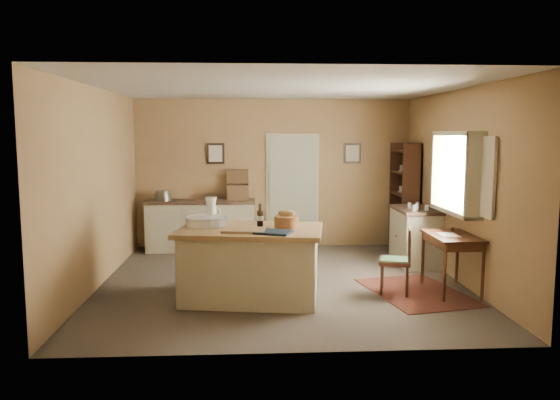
# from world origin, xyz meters

# --- Properties ---
(ground) EXTENTS (5.00, 5.00, 0.00)m
(ground) POSITION_xyz_m (0.00, 0.00, 0.00)
(ground) COLOR #51483E
(ground) RESTS_ON ground
(wall_back) EXTENTS (5.00, 0.10, 2.70)m
(wall_back) POSITION_xyz_m (0.00, 2.50, 1.35)
(wall_back) COLOR #99754B
(wall_back) RESTS_ON ground
(wall_front) EXTENTS (5.00, 0.10, 2.70)m
(wall_front) POSITION_xyz_m (0.00, -2.50, 1.35)
(wall_front) COLOR #99754B
(wall_front) RESTS_ON ground
(wall_left) EXTENTS (0.10, 5.00, 2.70)m
(wall_left) POSITION_xyz_m (-2.50, 0.00, 1.35)
(wall_left) COLOR #99754B
(wall_left) RESTS_ON ground
(wall_right) EXTENTS (0.10, 5.00, 2.70)m
(wall_right) POSITION_xyz_m (2.50, 0.00, 1.35)
(wall_right) COLOR #99754B
(wall_right) RESTS_ON ground
(ceiling) EXTENTS (5.00, 5.00, 0.00)m
(ceiling) POSITION_xyz_m (0.00, 0.00, 2.70)
(ceiling) COLOR silver
(ceiling) RESTS_ON wall_back
(door) EXTENTS (0.97, 0.06, 2.11)m
(door) POSITION_xyz_m (0.35, 2.47, 1.05)
(door) COLOR #A7AC93
(door) RESTS_ON ground
(framed_prints) EXTENTS (2.82, 0.02, 0.38)m
(framed_prints) POSITION_xyz_m (0.20, 2.48, 1.72)
(framed_prints) COLOR black
(framed_prints) RESTS_ON ground
(window) EXTENTS (0.25, 1.99, 1.12)m
(window) POSITION_xyz_m (2.42, -0.20, 1.55)
(window) COLOR #B7AE90
(window) RESTS_ON ground
(work_island) EXTENTS (1.92, 1.40, 1.20)m
(work_island) POSITION_xyz_m (-0.44, -0.76, 0.48)
(work_island) COLOR #B7AE90
(work_island) RESTS_ON ground
(sideboard) EXTENTS (1.94, 0.55, 1.18)m
(sideboard) POSITION_xyz_m (-1.30, 2.20, 0.48)
(sideboard) COLOR #B7AE90
(sideboard) RESTS_ON ground
(rug) EXTENTS (1.41, 1.79, 0.01)m
(rug) POSITION_xyz_m (1.75, -0.60, 0.00)
(rug) COLOR #4C1C15
(rug) RESTS_ON ground
(writing_desk) EXTENTS (0.57, 0.93, 0.82)m
(writing_desk) POSITION_xyz_m (2.20, -0.60, 0.67)
(writing_desk) COLOR #331A0D
(writing_desk) RESTS_ON ground
(desk_chair) EXTENTS (0.49, 0.49, 0.85)m
(desk_chair) POSITION_xyz_m (1.44, -0.63, 0.42)
(desk_chair) COLOR black
(desk_chair) RESTS_ON ground
(right_cabinet) EXTENTS (0.59, 1.07, 0.99)m
(right_cabinet) POSITION_xyz_m (2.20, 0.98, 0.46)
(right_cabinet) COLOR #B7AE90
(right_cabinet) RESTS_ON ground
(shelving_unit) EXTENTS (0.33, 0.86, 1.92)m
(shelving_unit) POSITION_xyz_m (2.35, 2.00, 0.96)
(shelving_unit) COLOR black
(shelving_unit) RESTS_ON ground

